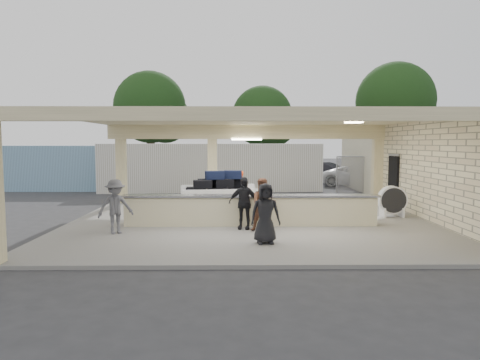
{
  "coord_description": "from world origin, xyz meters",
  "views": [
    {
      "loc": [
        -0.48,
        -14.04,
        2.74
      ],
      "look_at": [
        -0.33,
        1.0,
        1.42
      ],
      "focal_mm": 32.0,
      "sensor_mm": 36.0,
      "label": 1
    }
  ],
  "objects_px": {
    "passenger_d": "(265,213)",
    "car_white_b": "(414,174)",
    "luggage_cart": "(220,192)",
    "container_white": "(211,167)",
    "passenger_b": "(244,203)",
    "car_dark": "(327,172)",
    "passenger_c": "(115,207)",
    "baggage_handler": "(238,192)",
    "container_blue": "(70,168)",
    "baggage_counter": "(251,210)",
    "passenger_a": "(264,205)",
    "car_white_a": "(361,176)",
    "drum_fan": "(392,200)"
  },
  "relations": [
    {
      "from": "car_dark",
      "to": "baggage_counter",
      "type": "bearing_deg",
      "value": -162.98
    },
    {
      "from": "passenger_a",
      "to": "car_dark",
      "type": "height_order",
      "value": "passenger_a"
    },
    {
      "from": "car_dark",
      "to": "container_white",
      "type": "relative_size",
      "value": 0.33
    },
    {
      "from": "baggage_handler",
      "to": "container_white",
      "type": "bearing_deg",
      "value": -159.27
    },
    {
      "from": "passenger_c",
      "to": "car_dark",
      "type": "distance_m",
      "value": 20.28
    },
    {
      "from": "passenger_b",
      "to": "passenger_d",
      "type": "xyz_separation_m",
      "value": [
        0.53,
        -1.88,
        -0.01
      ]
    },
    {
      "from": "drum_fan",
      "to": "passenger_c",
      "type": "distance_m",
      "value": 9.48
    },
    {
      "from": "passenger_b",
      "to": "car_white_b",
      "type": "bearing_deg",
      "value": 65.78
    },
    {
      "from": "car_white_a",
      "to": "container_white",
      "type": "xyz_separation_m",
      "value": [
        -9.25,
        -2.18,
        0.68
      ]
    },
    {
      "from": "car_white_b",
      "to": "container_white",
      "type": "xyz_separation_m",
      "value": [
        -13.37,
        -3.99,
        0.66
      ]
    },
    {
      "from": "luggage_cart",
      "to": "container_white",
      "type": "height_order",
      "value": "container_white"
    },
    {
      "from": "passenger_c",
      "to": "car_white_b",
      "type": "relative_size",
      "value": 0.37
    },
    {
      "from": "passenger_a",
      "to": "car_dark",
      "type": "bearing_deg",
      "value": 67.17
    },
    {
      "from": "luggage_cart",
      "to": "passenger_c",
      "type": "height_order",
      "value": "luggage_cart"
    },
    {
      "from": "passenger_d",
      "to": "car_white_b",
      "type": "xyz_separation_m",
      "value": [
        11.21,
        17.39,
        -0.22
      ]
    },
    {
      "from": "passenger_c",
      "to": "passenger_d",
      "type": "xyz_separation_m",
      "value": [
        4.27,
        -1.25,
        0.0
      ]
    },
    {
      "from": "baggage_counter",
      "to": "passenger_b",
      "type": "relative_size",
      "value": 5.12
    },
    {
      "from": "baggage_handler",
      "to": "passenger_d",
      "type": "distance_m",
      "value": 4.79
    },
    {
      "from": "luggage_cart",
      "to": "passenger_b",
      "type": "height_order",
      "value": "luggage_cart"
    },
    {
      "from": "car_white_a",
      "to": "container_blue",
      "type": "relative_size",
      "value": 0.47
    },
    {
      "from": "car_white_a",
      "to": "car_white_b",
      "type": "relative_size",
      "value": 1.08
    },
    {
      "from": "container_white",
      "to": "container_blue",
      "type": "relative_size",
      "value": 1.25
    },
    {
      "from": "baggage_handler",
      "to": "container_blue",
      "type": "relative_size",
      "value": 0.16
    },
    {
      "from": "baggage_counter",
      "to": "passenger_a",
      "type": "distance_m",
      "value": 1.02
    },
    {
      "from": "passenger_c",
      "to": "car_dark",
      "type": "height_order",
      "value": "passenger_c"
    },
    {
      "from": "baggage_handler",
      "to": "container_white",
      "type": "relative_size",
      "value": 0.13
    },
    {
      "from": "baggage_counter",
      "to": "passenger_a",
      "type": "bearing_deg",
      "value": -68.74
    },
    {
      "from": "passenger_a",
      "to": "car_white_b",
      "type": "bearing_deg",
      "value": 49.87
    },
    {
      "from": "passenger_b",
      "to": "passenger_c",
      "type": "relative_size",
      "value": 1.01
    },
    {
      "from": "luggage_cart",
      "to": "baggage_counter",
      "type": "bearing_deg",
      "value": -67.45
    },
    {
      "from": "luggage_cart",
      "to": "car_dark",
      "type": "height_order",
      "value": "luggage_cart"
    },
    {
      "from": "baggage_counter",
      "to": "passenger_c",
      "type": "distance_m",
      "value": 4.17
    },
    {
      "from": "passenger_a",
      "to": "passenger_c",
      "type": "xyz_separation_m",
      "value": [
        -4.32,
        -0.31,
        -0.0
      ]
    },
    {
      "from": "baggage_counter",
      "to": "passenger_b",
      "type": "xyz_separation_m",
      "value": [
        -0.23,
        -0.6,
        0.31
      ]
    },
    {
      "from": "passenger_b",
      "to": "container_blue",
      "type": "height_order",
      "value": "container_blue"
    },
    {
      "from": "car_white_a",
      "to": "container_white",
      "type": "distance_m",
      "value": 9.52
    },
    {
      "from": "luggage_cart",
      "to": "car_white_a",
      "type": "distance_m",
      "value": 14.18
    },
    {
      "from": "passenger_c",
      "to": "passenger_d",
      "type": "relative_size",
      "value": 1.0
    },
    {
      "from": "passenger_d",
      "to": "car_dark",
      "type": "distance_m",
      "value": 19.76
    },
    {
      "from": "passenger_c",
      "to": "container_white",
      "type": "xyz_separation_m",
      "value": [
        2.11,
        12.15,
        0.45
      ]
    },
    {
      "from": "baggage_counter",
      "to": "passenger_b",
      "type": "bearing_deg",
      "value": -111.23
    },
    {
      "from": "passenger_b",
      "to": "car_white_a",
      "type": "xyz_separation_m",
      "value": [
        7.62,
        13.7,
        -0.24
      ]
    },
    {
      "from": "luggage_cart",
      "to": "car_dark",
      "type": "bearing_deg",
      "value": 55.63
    },
    {
      "from": "baggage_counter",
      "to": "car_dark",
      "type": "height_order",
      "value": "car_dark"
    },
    {
      "from": "passenger_a",
      "to": "container_blue",
      "type": "bearing_deg",
      "value": 125.52
    },
    {
      "from": "passenger_b",
      "to": "passenger_c",
      "type": "xyz_separation_m",
      "value": [
        -3.74,
        -0.62,
        -0.01
      ]
    },
    {
      "from": "car_white_b",
      "to": "container_white",
      "type": "relative_size",
      "value": 0.35
    },
    {
      "from": "car_white_a",
      "to": "container_blue",
      "type": "distance_m",
      "value": 17.64
    },
    {
      "from": "container_white",
      "to": "passenger_a",
      "type": "bearing_deg",
      "value": -83.91
    },
    {
      "from": "car_dark",
      "to": "container_blue",
      "type": "height_order",
      "value": "container_blue"
    }
  ]
}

